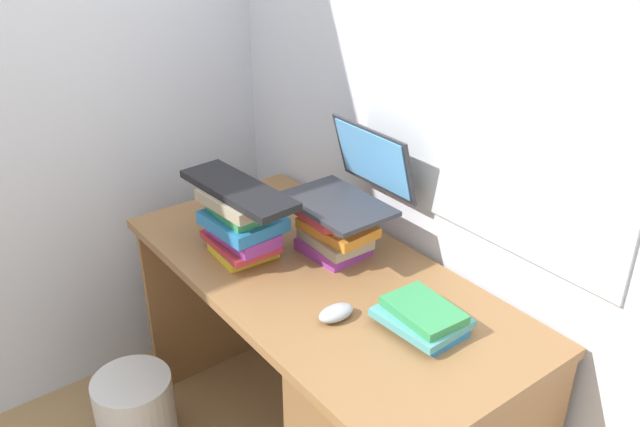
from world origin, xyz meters
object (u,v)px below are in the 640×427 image
object	(u,v)px
book_stack_side	(422,317)
computer_mouse	(336,313)
book_stack_keyboard_riser	(241,224)
keyboard	(238,189)
laptop	(352,185)
wastebasket	(136,413)
mug	(225,201)
book_stack_tall	(335,229)

from	to	relation	value
book_stack_side	computer_mouse	size ratio (longest dim) A/B	2.15
book_stack_keyboard_riser	book_stack_side	world-z (taller)	book_stack_keyboard_riser
keyboard	computer_mouse	world-z (taller)	keyboard
laptop	wastebasket	world-z (taller)	laptop
keyboard	mug	size ratio (longest dim) A/B	3.56
mug	wastebasket	world-z (taller)	mug
book_stack_tall	keyboard	size ratio (longest dim) A/B	0.55
book_stack_keyboard_riser	computer_mouse	size ratio (longest dim) A/B	2.38
book_stack_side	wastebasket	size ratio (longest dim) A/B	0.77
book_stack_side	computer_mouse	xyz separation A→B (m)	(-0.16, -0.15, -0.01)
book_stack_keyboard_riser	keyboard	bearing A→B (deg)	-166.46
book_stack_tall	mug	bearing A→B (deg)	-162.51
book_stack_keyboard_riser	book_stack_side	size ratio (longest dim) A/B	1.10
book_stack_side	computer_mouse	world-z (taller)	book_stack_side
laptop	computer_mouse	size ratio (longest dim) A/B	3.14
book_stack_tall	book_stack_keyboard_riser	bearing A→B (deg)	-124.96
book_stack_keyboard_riser	computer_mouse	bearing A→B (deg)	2.82
book_stack_tall	wastebasket	xyz separation A→B (m)	(-0.35, -0.58, -0.68)
keyboard	book_stack_side	bearing A→B (deg)	12.29
computer_mouse	wastebasket	bearing A→B (deg)	-149.49
book_stack_tall	mug	xyz separation A→B (m)	(-0.43, -0.14, -0.03)
book_stack_side	keyboard	bearing A→B (deg)	-163.60
keyboard	computer_mouse	distance (m)	0.48
keyboard	computer_mouse	bearing A→B (deg)	-1.15
keyboard	mug	distance (m)	0.33
computer_mouse	book_stack_tall	bearing A→B (deg)	142.26
laptop	keyboard	world-z (taller)	laptop
keyboard	book_stack_tall	bearing A→B (deg)	50.20
computer_mouse	mug	size ratio (longest dim) A/B	0.88
mug	book_stack_side	bearing A→B (deg)	5.28
book_stack_tall	keyboard	distance (m)	0.32
mug	book_stack_tall	bearing A→B (deg)	17.49
book_stack_keyboard_riser	mug	world-z (taller)	book_stack_keyboard_riser
book_stack_tall	keyboard	bearing A→B (deg)	-125.69
laptop	computer_mouse	world-z (taller)	laptop
book_stack_tall	keyboard	world-z (taller)	keyboard
book_stack_keyboard_riser	book_stack_tall	bearing A→B (deg)	55.04
book_stack_tall	computer_mouse	distance (m)	0.35
book_stack_side	mug	xyz separation A→B (m)	(-0.86, -0.08, 0.02)
book_stack_side	mug	distance (m)	0.86
book_stack_side	wastebasket	xyz separation A→B (m)	(-0.78, -0.52, -0.63)
book_stack_keyboard_riser	mug	size ratio (longest dim) A/B	2.10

